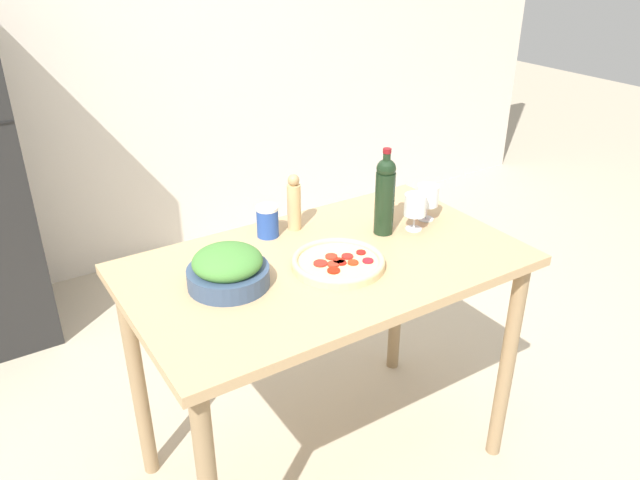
{
  "coord_description": "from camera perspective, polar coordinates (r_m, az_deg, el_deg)",
  "views": [
    {
      "loc": [
        -1.0,
        -1.53,
        1.92
      ],
      "look_at": [
        0.0,
        0.04,
        0.97
      ],
      "focal_mm": 35.0,
      "sensor_mm": 36.0,
      "label": 1
    }
  ],
  "objects": [
    {
      "name": "wall_back",
      "position": [
        3.78,
        -17.4,
        16.38
      ],
      "size": [
        6.4,
        0.08,
        2.6
      ],
      "color": "silver",
      "rests_on": "ground_plane"
    },
    {
      "name": "wine_bottle",
      "position": [
        2.23,
        5.96,
        4.17
      ],
      "size": [
        0.07,
        0.07,
        0.32
      ],
      "color": "black",
      "rests_on": "prep_counter"
    },
    {
      "name": "pepper_mill",
      "position": [
        2.27,
        -2.39,
        3.38
      ],
      "size": [
        0.05,
        0.05,
        0.21
      ],
      "color": "tan",
      "rests_on": "prep_counter"
    },
    {
      "name": "ground_plane",
      "position": [
        2.65,
        0.48,
        -19.41
      ],
      "size": [
        14.0,
        14.0,
        0.0
      ],
      "primitive_type": "plane",
      "color": "#BCAD93"
    },
    {
      "name": "salad_bowl",
      "position": [
        1.94,
        -8.42,
        -2.61
      ],
      "size": [
        0.26,
        0.26,
        0.13
      ],
      "color": "#384C6B",
      "rests_on": "prep_counter"
    },
    {
      "name": "prep_counter",
      "position": [
        2.15,
        0.56,
        -4.78
      ],
      "size": [
        1.33,
        0.78,
        0.91
      ],
      "color": "tan",
      "rests_on": "ground_plane"
    },
    {
      "name": "wine_glass_near",
      "position": [
        2.29,
        8.7,
        3.05
      ],
      "size": [
        0.08,
        0.08,
        0.14
      ],
      "color": "silver",
      "rests_on": "prep_counter"
    },
    {
      "name": "homemade_pizza",
      "position": [
        2.05,
        1.68,
        -2.02
      ],
      "size": [
        0.31,
        0.31,
        0.03
      ],
      "color": "#DBC189",
      "rests_on": "prep_counter"
    },
    {
      "name": "wine_glass_far",
      "position": [
        2.38,
        9.8,
        3.87
      ],
      "size": [
        0.08,
        0.08,
        0.14
      ],
      "color": "silver",
      "rests_on": "prep_counter"
    },
    {
      "name": "salt_canister",
      "position": [
        2.24,
        -4.82,
        1.72
      ],
      "size": [
        0.08,
        0.08,
        0.12
      ],
      "color": "#284CA3",
      "rests_on": "prep_counter"
    }
  ]
}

